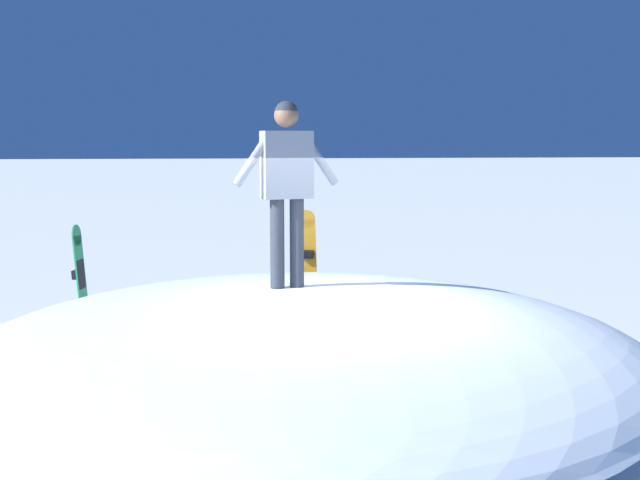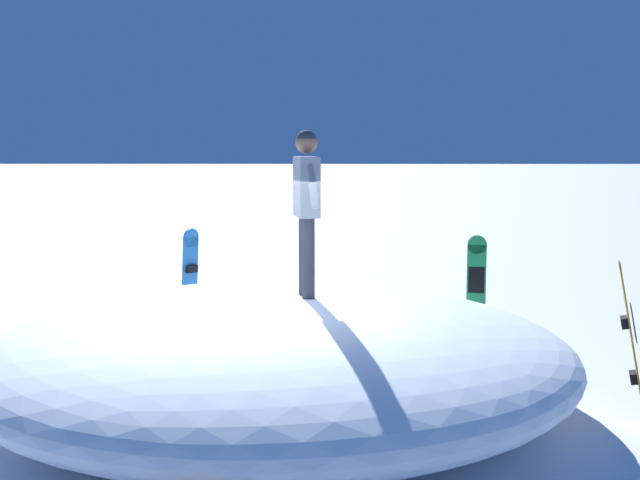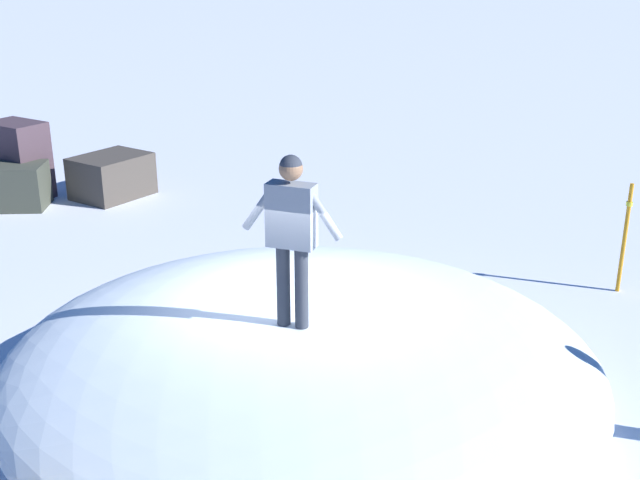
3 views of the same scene
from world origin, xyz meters
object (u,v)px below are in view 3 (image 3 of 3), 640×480
at_px(backpack_near, 404,270).
at_px(backpack_far, 107,314).
at_px(snowboarder_standing, 292,225).
at_px(trail_marker_pole, 625,236).

xyz_separation_m(backpack_near, backpack_far, (-2.73, -3.61, 0.04)).
height_order(snowboarder_standing, trail_marker_pole, snowboarder_standing).
bearing_deg(trail_marker_pole, backpack_far, -138.57).
height_order(snowboarder_standing, backpack_near, snowboarder_standing).
relative_size(backpack_near, trail_marker_pole, 0.31).
xyz_separation_m(snowboarder_standing, backpack_far, (-3.47, 0.64, -2.10)).
relative_size(backpack_far, trail_marker_pole, 0.31).
bearing_deg(backpack_near, trail_marker_pole, 25.22).
bearing_deg(trail_marker_pole, snowboarder_standing, -111.20).
height_order(backpack_near, backpack_far, backpack_far).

